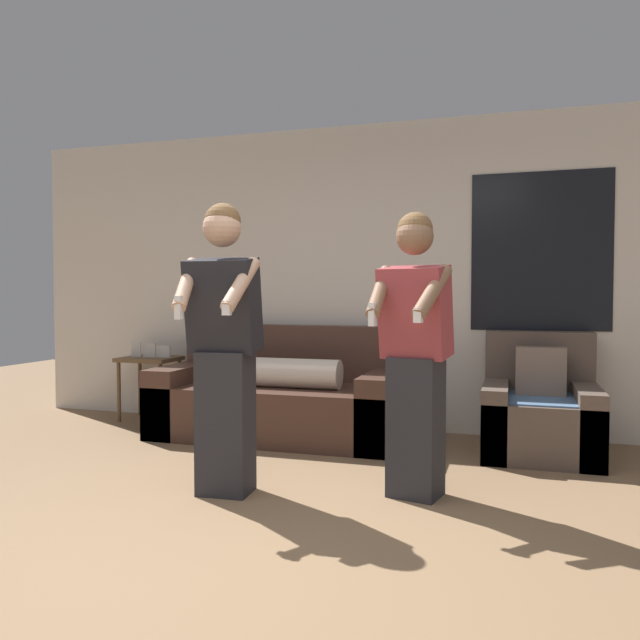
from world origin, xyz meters
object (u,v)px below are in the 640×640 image
armchair (540,413)px  person_left (224,346)px  couch (283,398)px  side_table (150,366)px  person_right (415,352)px

armchair → person_left: (-1.84, -1.58, 0.59)m
couch → side_table: size_ratio=2.76×
couch → armchair: (2.06, 0.01, -0.01)m
side_table → person_left: bearing=-47.5°
side_table → person_left: (1.67, -1.82, 0.38)m
person_left → person_right: 1.13m
person_right → side_table: bearing=150.9°
armchair → person_left: size_ratio=0.52×
side_table → person_right: 3.18m
side_table → person_right: (2.76, -1.54, 0.35)m
couch → side_table: bearing=170.2°
couch → person_right: size_ratio=1.24×
couch → side_table: couch is taller
couch → armchair: couch is taller
side_table → person_left: person_left is taller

